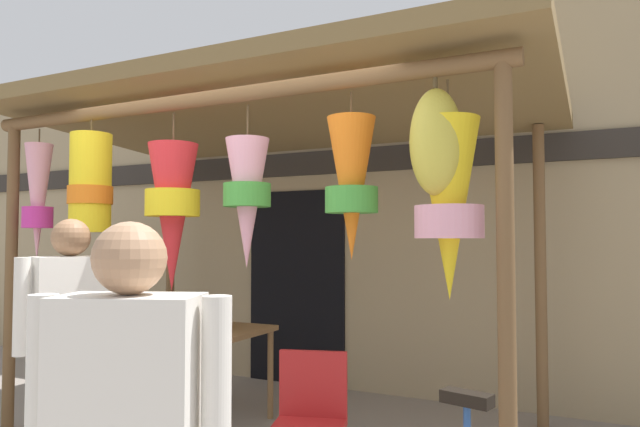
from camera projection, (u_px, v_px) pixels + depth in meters
name	position (u px, v px, depth m)	size (l,w,h in m)	color
shop_facade	(357.00, 205.00, 5.81)	(12.23, 0.29, 3.68)	#9E8966
market_stall_canopy	(270.00, 140.00, 4.28)	(4.27, 2.37, 2.66)	brown
display_table	(196.00, 338.00, 4.69)	(1.11, 0.79, 0.77)	brown
flower_heap_on_table	(197.00, 319.00, 4.66)	(0.60, 0.42, 0.15)	yellow
folding_chair	(310.00, 414.00, 3.22)	(0.50, 0.50, 0.84)	#AD1E1E
shopper_by_bananas	(69.00, 333.00, 3.28)	(0.35, 0.56, 1.61)	orange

